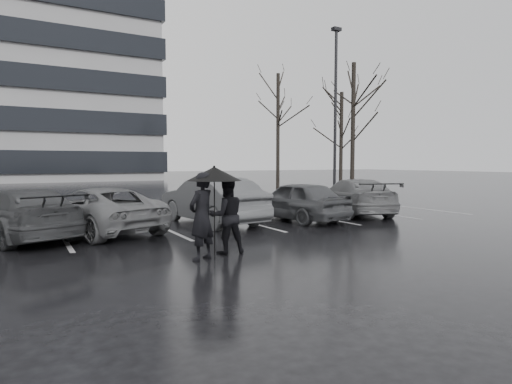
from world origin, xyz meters
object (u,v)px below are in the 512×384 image
Objects in this scene: car_main at (297,201)px; car_west_a at (212,200)px; car_east at (354,196)px; car_west_c at (20,214)px; lamp_post at (335,121)px; pedestrian_left at (202,216)px; car_west_b at (98,210)px; tree_east at (353,129)px; tree_ne at (341,141)px; pedestrian_right at (227,216)px; tree_north at (278,132)px.

car_west_a reaches higher than car_main.
car_west_c is at bearing 19.15° from car_east.
lamp_post is at bearing -104.25° from car_east.
pedestrian_left reaches higher than car_east.
car_west_b is at bearing -103.29° from pedestrian_left.
pedestrian_left reaches higher than car_west_b.
car_west_a is at bearing 163.77° from car_west_b.
tree_east is (6.78, 7.66, 3.33)m from car_east.
tree_east is at bearing -148.49° from car_main.
car_west_a is at bearing -149.48° from lamp_post.
car_east is (11.19, -0.12, 0.02)m from car_west_c.
car_west_b is at bearing 164.83° from car_west_c.
pedestrian_right is at bearing -136.58° from tree_ne.
car_west_a is 5.76m from car_east.
car_west_c is 0.56× the size of tree_east.
tree_ne is at bearing -166.70° from car_west_b.
car_main is 0.47× the size of tree_north.
lamp_post is (4.22, 6.24, 3.58)m from car_east.
pedestrian_left is (-5.06, -3.95, 0.22)m from car_main.
tree_east reaches higher than car_west_c.
pedestrian_left is at bearing 56.90° from car_west_a.
tree_east is 4.74m from tree_ne.
lamp_post reaches higher than pedestrian_right.
pedestrian_right is at bearing 177.24° from pedestrian_left.
car_west_a is at bearing -100.96° from pedestrian_right.
tree_ne reaches higher than car_main.
car_west_b is 4.79m from pedestrian_left.
tree_ne is (9.28, 11.66, 2.83)m from car_east.
pedestrian_right is 22.96m from tree_ne.
lamp_post is (13.49, 6.00, 3.62)m from car_west_b.
car_west_c is 0.64× the size of tree_ne.
car_west_a reaches higher than car_west_b.
tree_ne reaches higher than car_east.
car_west_b is at bearing 18.29° from car_east.
pedestrian_right is 0.18× the size of lamp_post.
tree_north is (8.73, 15.08, 3.57)m from car_main.
car_east is 10.75m from tree_east.
car_west_b is 4.70m from pedestrian_right.
pedestrian_left is (-8.01, -4.37, 0.22)m from car_east.
tree_north reaches higher than pedestrian_left.
car_west_b is 0.57× the size of tree_east.
tree_north reaches higher than car_east.
tree_east is (14.79, 12.02, 3.11)m from pedestrian_left.
tree_east is (14.06, 11.67, 3.18)m from pedestrian_right.
lamp_post is at bearing -129.88° from pedestrian_right.
tree_ne reaches higher than car_west_a.
tree_east is (12.52, 7.29, 3.26)m from car_west_a.
car_main is 5.63m from pedestrian_right.
car_west_a is at bearing -144.15° from pedestrian_left.
car_main is 8.26m from car_west_c.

